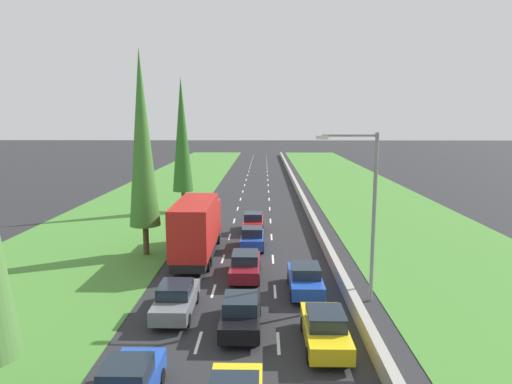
# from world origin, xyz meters

# --- Properties ---
(ground_plane) EXTENTS (300.00, 300.00, 0.00)m
(ground_plane) POSITION_xyz_m (0.00, 60.00, 0.00)
(ground_plane) COLOR #28282B
(ground_plane) RESTS_ON ground
(grass_verge_left) EXTENTS (14.00, 140.00, 0.04)m
(grass_verge_left) POSITION_xyz_m (-12.65, 60.00, 0.02)
(grass_verge_left) COLOR #478433
(grass_verge_left) RESTS_ON ground
(grass_verge_right) EXTENTS (14.00, 140.00, 0.04)m
(grass_verge_right) POSITION_xyz_m (14.35, 60.00, 0.02)
(grass_verge_right) COLOR #478433
(grass_verge_right) RESTS_ON ground
(median_barrier) EXTENTS (0.44, 120.00, 0.85)m
(median_barrier) POSITION_xyz_m (5.70, 60.00, 0.42)
(median_barrier) COLOR #9E9B93
(median_barrier) RESTS_ON ground
(lane_markings) EXTENTS (3.64, 116.00, 0.01)m
(lane_markings) POSITION_xyz_m (0.00, 60.00, 0.01)
(lane_markings) COLOR white
(lane_markings) RESTS_ON ground
(yellow_sedan_right_lane) EXTENTS (1.82, 4.50, 1.64)m
(yellow_sedan_right_lane) POSITION_xyz_m (3.74, 14.77, 0.81)
(yellow_sedan_right_lane) COLOR yellow
(yellow_sedan_right_lane) RESTS_ON ground
(black_sedan_centre_lane) EXTENTS (1.82, 4.50, 1.64)m
(black_sedan_centre_lane) POSITION_xyz_m (0.05, 16.30, 0.81)
(black_sedan_centre_lane) COLOR black
(black_sedan_centre_lane) RESTS_ON ground
(blue_hatchback_left_lane) EXTENTS (1.74, 3.90, 1.72)m
(blue_hatchback_left_lane) POSITION_xyz_m (-3.43, 10.51, 0.84)
(blue_hatchback_left_lane) COLOR #1E47B7
(blue_hatchback_left_lane) RESTS_ON ground
(maroon_sedan_centre_lane) EXTENTS (1.82, 4.50, 1.64)m
(maroon_sedan_centre_lane) POSITION_xyz_m (-0.03, 23.24, 0.81)
(maroon_sedan_centre_lane) COLOR maroon
(maroon_sedan_centre_lane) RESTS_ON ground
(blue_hatchback_centre_lane) EXTENTS (1.74, 3.90, 1.72)m
(blue_hatchback_centre_lane) POSITION_xyz_m (0.25, 29.52, 0.84)
(blue_hatchback_centre_lane) COLOR #1E47B7
(blue_hatchback_centre_lane) RESTS_ON ground
(grey_sedan_left_lane) EXTENTS (1.82, 4.50, 1.64)m
(grey_sedan_left_lane) POSITION_xyz_m (-3.27, 17.90, 0.81)
(grey_sedan_left_lane) COLOR slate
(grey_sedan_left_lane) RESTS_ON ground
(blue_sedan_right_lane) EXTENTS (1.82, 4.50, 1.64)m
(blue_sedan_right_lane) POSITION_xyz_m (3.44, 20.88, 0.81)
(blue_sedan_right_lane) COLOR #1E47B7
(blue_sedan_right_lane) RESTS_ON ground
(red_hatchback_centre_lane) EXTENTS (1.74, 3.90, 1.72)m
(red_hatchback_centre_lane) POSITION_xyz_m (0.19, 34.83, 0.84)
(red_hatchback_centre_lane) COLOR red
(red_hatchback_centre_lane) RESTS_ON ground
(red_box_truck_left_lane) EXTENTS (2.46, 9.40, 4.18)m
(red_box_truck_left_lane) POSITION_xyz_m (-3.58, 27.42, 2.18)
(red_box_truck_left_lane) COLOR black
(red_box_truck_left_lane) RESTS_ON ground
(poplar_tree_second) EXTENTS (2.16, 2.16, 14.49)m
(poplar_tree_second) POSITION_xyz_m (-7.35, 27.87, 8.30)
(poplar_tree_second) COLOR #4C3823
(poplar_tree_second) RESTS_ON ground
(poplar_tree_third) EXTENTS (2.15, 2.15, 13.97)m
(poplar_tree_third) POSITION_xyz_m (-7.41, 43.53, 8.04)
(poplar_tree_third) COLOR #4C3823
(poplar_tree_third) RESTS_ON ground
(street_light_mast) EXTENTS (3.20, 0.28, 9.00)m
(street_light_mast) POSITION_xyz_m (6.51, 19.76, 5.23)
(street_light_mast) COLOR gray
(street_light_mast) RESTS_ON ground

